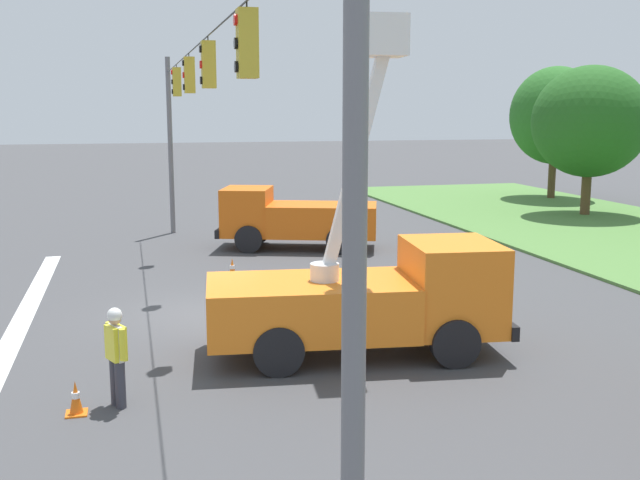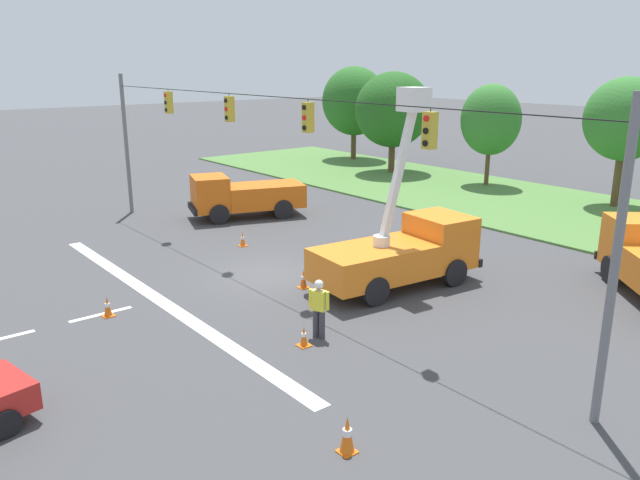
% 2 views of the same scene
% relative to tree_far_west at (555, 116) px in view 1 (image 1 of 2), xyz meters
% --- Properties ---
extents(ground_plane, '(200.00, 200.00, 0.00)m').
position_rel_tree_far_west_xyz_m(ground_plane, '(19.62, -21.76, -4.76)').
color(ground_plane, '#424244').
extents(signal_gantry, '(26.20, 0.33, 7.20)m').
position_rel_tree_far_west_xyz_m(signal_gantry, '(19.65, -21.77, -0.18)').
color(signal_gantry, slate).
rests_on(signal_gantry, ground).
extents(tree_far_west, '(5.52, 4.90, 7.50)m').
position_rel_tree_far_west_xyz_m(tree_far_west, '(0.00, 0.00, 0.00)').
color(tree_far_west, brown).
rests_on(tree_far_west, ground).
extents(tree_west, '(5.12, 5.57, 7.17)m').
position_rel_tree_far_west_xyz_m(tree_west, '(6.55, -2.14, -0.23)').
color(tree_west, brown).
rests_on(tree_west, ground).
extents(utility_truck_bucket_lift, '(3.05, 6.44, 6.94)m').
position_rel_tree_far_west_xyz_m(utility_truck_bucket_lift, '(23.66, -18.69, -3.40)').
color(utility_truck_bucket_lift, orange).
rests_on(utility_truck_bucket_lift, ground).
extents(utility_truck_support_near, '(3.99, 6.20, 2.24)m').
position_rel_tree_far_west_xyz_m(utility_truck_support_near, '(11.33, -17.64, -3.61)').
color(utility_truck_support_near, orange).
rests_on(utility_truck_support_near, ground).
extents(road_worker, '(0.60, 0.39, 1.77)m').
position_rel_tree_far_west_xyz_m(road_worker, '(25.30, -23.80, -3.76)').
color(road_worker, '#383842').
rests_on(road_worker, ground).
extents(traffic_cone_foreground_left, '(0.36, 0.36, 0.68)m').
position_rel_tree_far_west_xyz_m(traffic_cone_foreground_left, '(21.71, -21.64, -4.43)').
color(traffic_cone_foreground_left, orange).
rests_on(traffic_cone_foreground_left, ground).
extents(traffic_cone_near_bucket, '(0.36, 0.36, 0.59)m').
position_rel_tree_far_west_xyz_m(traffic_cone_near_bucket, '(25.49, -24.50, -4.48)').
color(traffic_cone_near_bucket, orange).
rests_on(traffic_cone_near_bucket, ground).
extents(traffic_cone_far_left, '(0.36, 0.36, 0.64)m').
position_rel_tree_far_west_xyz_m(traffic_cone_far_left, '(15.85, -20.53, -4.45)').
color(traffic_cone_far_left, orange).
rests_on(traffic_cone_far_left, ground).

